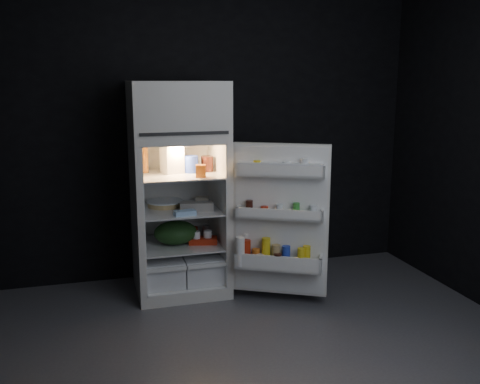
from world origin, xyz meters
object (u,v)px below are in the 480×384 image
object	(u,v)px
fridge_door	(279,223)
egg_carton	(197,206)
yogurt_tray	(203,240)
milk_jug	(172,159)
refrigerator	(178,181)

from	to	relation	value
fridge_door	egg_carton	distance (m)	0.71
fridge_door	yogurt_tray	size ratio (longest dim) A/B	5.08
milk_jug	egg_carton	world-z (taller)	milk_jug
fridge_door	milk_jug	bearing A→B (deg)	143.56
milk_jug	yogurt_tray	distance (m)	0.74
egg_carton	yogurt_tray	size ratio (longest dim) A/B	1.15
yogurt_tray	milk_jug	bearing A→B (deg)	166.65
refrigerator	milk_jug	bearing A→B (deg)	175.25
refrigerator	milk_jug	xyz separation A→B (m)	(-0.05, 0.00, 0.19)
milk_jug	fridge_door	bearing A→B (deg)	-51.93
refrigerator	yogurt_tray	xyz separation A→B (m)	(0.18, -0.11, -0.50)
fridge_door	milk_jug	xyz separation A→B (m)	(-0.75, 0.55, 0.46)
egg_carton	milk_jug	bearing A→B (deg)	149.74
milk_jug	yogurt_tray	size ratio (longest dim) A/B	1.00
refrigerator	fridge_door	world-z (taller)	refrigerator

